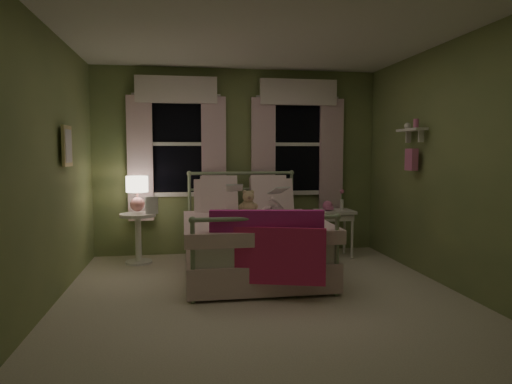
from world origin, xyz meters
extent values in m
plane|color=white|center=(0.00, 0.00, 0.00)|extent=(4.20, 4.20, 0.00)
plane|color=white|center=(0.00, 0.00, 2.60)|extent=(4.20, 4.20, 0.00)
plane|color=#8C995B|center=(0.00, 2.10, 1.30)|extent=(4.00, 0.00, 4.00)
plane|color=#8C995B|center=(0.00, -2.10, 1.30)|extent=(4.00, 0.00, 4.00)
plane|color=#8C995B|center=(-2.00, 0.00, 1.30)|extent=(0.00, 4.20, 4.20)
plane|color=#8C995B|center=(2.00, 0.00, 1.30)|extent=(0.00, 4.20, 4.20)
cube|color=white|center=(0.02, 0.90, 0.42)|extent=(1.44, 1.94, 0.26)
cube|color=white|center=(0.02, 0.90, 0.18)|extent=(1.54, 2.02, 0.30)
cube|color=white|center=(0.02, 0.75, 0.60)|extent=(1.58, 1.75, 0.14)
cylinder|color=#9EB793|center=(-0.67, 0.90, 0.30)|extent=(0.04, 1.90, 0.04)
cylinder|color=#9EB793|center=(0.71, 0.90, 0.30)|extent=(0.04, 1.90, 0.04)
cylinder|color=#9EB793|center=(-0.69, 1.87, 0.57)|extent=(0.04, 0.04, 1.15)
cylinder|color=#9EB793|center=(0.73, 1.87, 0.57)|extent=(0.04, 0.04, 1.15)
sphere|color=#9EB793|center=(-0.69, 1.87, 1.15)|extent=(0.07, 0.07, 0.07)
sphere|color=#9EB793|center=(0.73, 1.87, 1.15)|extent=(0.07, 0.07, 0.07)
cylinder|color=#9EB793|center=(0.02, 1.87, 1.15)|extent=(1.42, 0.04, 0.04)
cylinder|color=#9EB793|center=(0.02, 1.87, 0.93)|extent=(1.38, 0.03, 0.03)
cylinder|color=#9EB793|center=(-0.69, -0.07, 0.40)|extent=(0.04, 0.04, 0.80)
cylinder|color=#9EB793|center=(0.73, -0.07, 0.40)|extent=(0.04, 0.04, 0.80)
sphere|color=#9EB793|center=(-0.69, -0.07, 0.80)|extent=(0.07, 0.07, 0.07)
sphere|color=#9EB793|center=(0.73, -0.07, 0.80)|extent=(0.07, 0.07, 0.07)
cylinder|color=#9EB793|center=(0.02, -0.07, 0.80)|extent=(1.42, 0.04, 0.04)
cube|color=white|center=(-0.36, 1.60, 0.80)|extent=(0.55, 0.32, 0.57)
cube|color=white|center=(0.40, 1.60, 0.80)|extent=(0.55, 0.32, 0.57)
cube|color=white|center=(-0.31, 1.60, 0.88)|extent=(0.48, 0.30, 0.51)
cube|color=white|center=(0.35, 1.60, 0.88)|extent=(0.48, 0.30, 0.51)
cube|color=#D42995|center=(0.02, -0.07, 0.72)|extent=(1.10, 0.28, 0.32)
cube|color=#EB2E72|center=(0.02, -0.14, 0.45)|extent=(1.07, 0.34, 0.55)
imported|color=#F7D1DD|center=(-0.26, 1.35, 0.92)|extent=(0.30, 0.24, 0.70)
imported|color=#F7D1DD|center=(0.30, 1.35, 0.97)|extent=(0.42, 0.34, 0.80)
imported|color=beige|center=(-0.26, 1.10, 0.96)|extent=(0.21, 0.13, 0.26)
imported|color=beige|center=(0.30, 1.10, 0.92)|extent=(0.22, 0.16, 0.26)
sphere|color=tan|center=(0.02, 1.20, 0.75)|extent=(0.20, 0.20, 0.20)
sphere|color=tan|center=(0.02, 1.18, 0.89)|extent=(0.14, 0.14, 0.14)
sphere|color=tan|center=(-0.03, 1.18, 0.95)|extent=(0.06, 0.06, 0.06)
sphere|color=tan|center=(0.06, 1.18, 0.95)|extent=(0.06, 0.06, 0.06)
sphere|color=tan|center=(-0.06, 1.17, 0.77)|extent=(0.08, 0.08, 0.08)
sphere|color=tan|center=(0.10, 1.17, 0.77)|extent=(0.08, 0.08, 0.08)
sphere|color=#8C6B51|center=(0.02, 1.13, 0.89)|extent=(0.05, 0.05, 0.05)
cylinder|color=white|center=(-1.36, 1.64, 0.63)|extent=(0.46, 0.46, 0.04)
cylinder|color=white|center=(-1.36, 1.64, 0.32)|extent=(0.08, 0.08, 0.60)
cylinder|color=white|center=(-1.36, 1.64, 0.01)|extent=(0.34, 0.34, 0.03)
sphere|color=pink|center=(-1.36, 1.64, 0.77)|extent=(0.19, 0.19, 0.19)
cylinder|color=pink|center=(-1.36, 1.64, 0.89)|extent=(0.03, 0.03, 0.11)
cylinder|color=#FFEAC6|center=(-1.36, 1.64, 1.03)|extent=(0.28, 0.28, 0.20)
imported|color=beige|center=(-1.26, 1.56, 0.66)|extent=(0.17, 0.23, 0.02)
cube|color=white|center=(1.26, 1.56, 0.63)|extent=(0.50, 0.40, 0.04)
cube|color=white|center=(1.26, 1.56, 0.56)|extent=(0.44, 0.34, 0.08)
cylinder|color=white|center=(1.06, 1.41, 0.31)|extent=(0.04, 0.04, 0.60)
cylinder|color=white|center=(1.46, 1.41, 0.31)|extent=(0.04, 0.04, 0.60)
cylinder|color=white|center=(1.06, 1.71, 0.31)|extent=(0.04, 0.04, 0.60)
cylinder|color=white|center=(1.46, 1.71, 0.31)|extent=(0.04, 0.04, 0.60)
sphere|color=pink|center=(1.16, 1.56, 0.71)|extent=(0.14, 0.14, 0.14)
cube|color=pink|center=(1.16, 1.47, 0.69)|extent=(0.11, 0.06, 0.04)
cylinder|color=white|center=(1.38, 1.61, 0.72)|extent=(0.05, 0.05, 0.14)
cylinder|color=#4C7F3F|center=(1.38, 1.61, 0.83)|extent=(0.01, 0.01, 0.12)
sphere|color=pink|center=(1.38, 1.61, 0.90)|extent=(0.06, 0.06, 0.06)
cube|color=black|center=(-0.85, 2.08, 1.55)|extent=(0.76, 0.02, 1.35)
cube|color=white|center=(-0.85, 2.06, 2.25)|extent=(0.84, 0.05, 0.06)
cube|color=white|center=(-0.85, 2.06, 0.85)|extent=(0.84, 0.05, 0.06)
cube|color=white|center=(-1.25, 2.06, 1.55)|extent=(0.06, 0.05, 1.40)
cube|color=white|center=(-0.45, 2.06, 1.55)|extent=(0.06, 0.05, 1.40)
cube|color=white|center=(-0.85, 2.06, 1.55)|extent=(0.76, 0.04, 0.05)
cube|color=white|center=(-1.35, 2.02, 1.35)|extent=(0.34, 0.06, 1.70)
cube|color=silver|center=(-0.35, 2.02, 1.35)|extent=(0.34, 0.06, 1.70)
cube|color=white|center=(-0.85, 2.00, 2.28)|extent=(1.10, 0.08, 0.36)
cylinder|color=white|center=(-0.85, 2.04, 2.22)|extent=(1.20, 0.03, 0.03)
cube|color=black|center=(0.85, 2.08, 1.55)|extent=(0.76, 0.02, 1.35)
cube|color=white|center=(0.85, 2.06, 2.25)|extent=(0.84, 0.05, 0.06)
cube|color=white|center=(0.85, 2.06, 0.85)|extent=(0.84, 0.05, 0.06)
cube|color=white|center=(0.45, 2.06, 1.55)|extent=(0.06, 0.05, 1.40)
cube|color=white|center=(1.25, 2.06, 1.55)|extent=(0.06, 0.05, 1.40)
cube|color=white|center=(0.85, 2.06, 1.55)|extent=(0.76, 0.04, 0.05)
cube|color=silver|center=(0.35, 2.02, 1.35)|extent=(0.34, 0.06, 1.70)
cube|color=silver|center=(1.35, 2.02, 1.35)|extent=(0.34, 0.06, 1.70)
cube|color=white|center=(0.85, 2.00, 2.28)|extent=(1.10, 0.08, 0.36)
cylinder|color=white|center=(0.85, 2.04, 2.22)|extent=(1.20, 0.03, 0.03)
cube|color=white|center=(1.89, 0.70, 1.70)|extent=(0.15, 0.50, 0.03)
cube|color=white|center=(1.93, 0.55, 1.62)|extent=(0.06, 0.03, 0.14)
cube|color=white|center=(1.93, 0.85, 1.62)|extent=(0.06, 0.03, 0.14)
cylinder|color=pink|center=(1.89, 0.60, 1.77)|extent=(0.06, 0.06, 0.10)
sphere|color=white|center=(1.89, 0.80, 1.75)|extent=(0.08, 0.08, 0.08)
cube|color=pink|center=(1.90, 0.70, 1.35)|extent=(0.08, 0.18, 0.26)
cube|color=beige|center=(-1.95, 0.60, 1.50)|extent=(0.03, 0.32, 0.42)
cube|color=silver|center=(-1.94, 0.60, 1.50)|extent=(0.01, 0.25, 0.34)
camera|label=1|loc=(-0.77, -4.35, 1.44)|focal=32.00mm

